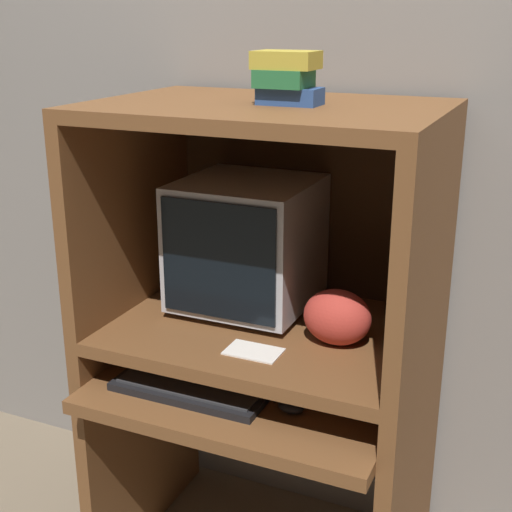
# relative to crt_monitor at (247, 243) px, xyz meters

# --- Properties ---
(wall_back) EXTENTS (6.00, 0.06, 2.60)m
(wall_back) POSITION_rel_crt_monitor_xyz_m (0.10, 0.28, 0.31)
(wall_back) COLOR gray
(wall_back) RESTS_ON ground_plane
(desk_base) EXTENTS (0.87, 0.70, 0.67)m
(desk_base) POSITION_rel_crt_monitor_xyz_m (0.10, -0.14, -0.58)
(desk_base) COLOR brown
(desk_base) RESTS_ON ground_plane
(desk_monitor_shelf) EXTENTS (0.87, 0.62, 0.13)m
(desk_monitor_shelf) POSITION_rel_crt_monitor_xyz_m (0.10, -0.09, -0.22)
(desk_monitor_shelf) COLOR brown
(desk_monitor_shelf) RESTS_ON desk_base
(hutch_upper) EXTENTS (0.87, 0.62, 0.59)m
(hutch_upper) POSITION_rel_crt_monitor_xyz_m (0.10, -0.06, 0.20)
(hutch_upper) COLOR brown
(hutch_upper) RESTS_ON desk_monitor_shelf
(crt_monitor) EXTENTS (0.36, 0.37, 0.37)m
(crt_monitor) POSITION_rel_crt_monitor_xyz_m (0.00, 0.00, 0.00)
(crt_monitor) COLOR #B2B2B7
(crt_monitor) RESTS_ON desk_monitor_shelf
(keyboard) EXTENTS (0.41, 0.17, 0.03)m
(keyboard) POSITION_rel_crt_monitor_xyz_m (-0.02, -0.31, -0.31)
(keyboard) COLOR black
(keyboard) RESTS_ON desk_base
(mouse) EXTENTS (0.07, 0.05, 0.03)m
(mouse) POSITION_rel_crt_monitor_xyz_m (0.25, -0.29, -0.30)
(mouse) COLOR black
(mouse) RESTS_ON desk_base
(snack_bag) EXTENTS (0.18, 0.13, 0.14)m
(snack_bag) POSITION_rel_crt_monitor_xyz_m (0.31, -0.13, -0.12)
(snack_bag) COLOR #BC382D
(snack_bag) RESTS_ON desk_monitor_shelf
(book_stack) EXTENTS (0.16, 0.11, 0.13)m
(book_stack) POSITION_rel_crt_monitor_xyz_m (0.15, -0.10, 0.47)
(book_stack) COLOR navy
(book_stack) RESTS_ON hutch_upper
(paper_card) EXTENTS (0.14, 0.09, 0.00)m
(paper_card) POSITION_rel_crt_monitor_xyz_m (0.14, -0.26, -0.19)
(paper_card) COLOR white
(paper_card) RESTS_ON desk_monitor_shelf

